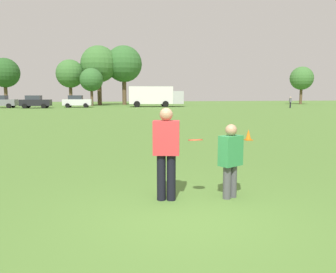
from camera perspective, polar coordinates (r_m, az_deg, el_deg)
ground_plane at (r=5.89m, az=3.15°, el=-13.19°), size 173.46×173.46×0.00m
player_thrower at (r=6.46m, az=-0.30°, el=-2.07°), size 0.55×0.40×1.79m
player_defender at (r=6.74m, az=10.47°, el=-3.48°), size 0.52×0.44×1.47m
frisbee at (r=6.35m, az=4.65°, el=-0.57°), size 0.27×0.27×0.06m
traffic_cone at (r=15.49m, az=13.37°, el=0.25°), size 0.32×0.32×0.48m
parked_car_center at (r=55.58m, az=-26.29°, el=5.30°), size 4.32×2.45×1.82m
parked_car_mid_right at (r=52.52m, az=-21.44°, el=5.47°), size 4.32×2.45×1.82m
parked_car_near_right at (r=53.17m, az=-15.07°, el=5.74°), size 4.32×2.45×1.82m
box_truck at (r=53.82m, az=-2.26°, el=6.87°), size 8.65×3.40×3.18m
bystander_sideline_watcher at (r=52.73m, az=19.90°, el=5.54°), size 0.39×0.51×1.63m
tree_center_elm at (r=64.87m, az=-25.79°, el=9.61°), size 4.99×4.99×8.11m
tree_east_birch at (r=64.03m, az=-16.16°, el=10.09°), size 5.01×5.01×8.14m
tree_east_oak at (r=59.92m, az=-12.77°, el=9.28°), size 3.95×3.95×6.42m
tree_far_east_pine at (r=64.32m, az=-11.56°, el=11.83°), size 6.62×6.62×10.76m
tree_far_west_pine at (r=65.01m, az=-7.43°, el=11.98°), size 6.74×6.74×10.96m
tree_horizon_center at (r=72.49m, az=21.57°, el=9.08°), size 4.53×4.53×7.36m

